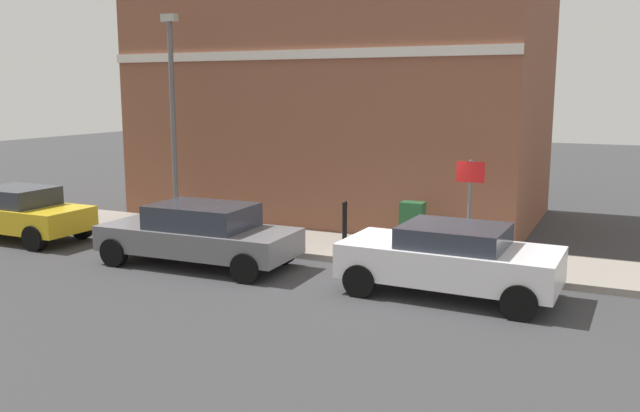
{
  "coord_description": "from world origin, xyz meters",
  "views": [
    {
      "loc": [
        -12.85,
        -4.39,
        3.9
      ],
      "look_at": [
        1.27,
        2.2,
        1.2
      ],
      "focal_mm": 37.72,
      "sensor_mm": 36.0,
      "label": 1
    }
  ],
  "objects_px": {
    "utility_cabinet": "(412,228)",
    "street_sign": "(470,197)",
    "car_grey": "(199,234)",
    "bollard_near_cabinet": "(345,220)",
    "lamppost": "(173,112)",
    "car_white": "(450,258)",
    "car_yellow": "(14,212)"
  },
  "relations": [
    {
      "from": "utility_cabinet",
      "to": "street_sign",
      "type": "distance_m",
      "value": 2.07
    },
    {
      "from": "car_grey",
      "to": "bollard_near_cabinet",
      "type": "height_order",
      "value": "car_grey"
    },
    {
      "from": "lamppost",
      "to": "bollard_near_cabinet",
      "type": "bearing_deg",
      "value": -87.17
    },
    {
      "from": "car_white",
      "to": "car_yellow",
      "type": "xyz_separation_m",
      "value": [
        0.04,
        11.65,
        -0.02
      ]
    },
    {
      "from": "bollard_near_cabinet",
      "to": "lamppost",
      "type": "relative_size",
      "value": 0.18
    },
    {
      "from": "utility_cabinet",
      "to": "lamppost",
      "type": "xyz_separation_m",
      "value": [
        -0.14,
        6.73,
        2.62
      ]
    },
    {
      "from": "bollard_near_cabinet",
      "to": "street_sign",
      "type": "xyz_separation_m",
      "value": [
        -1.08,
        -3.32,
        0.96
      ]
    },
    {
      "from": "street_sign",
      "to": "bollard_near_cabinet",
      "type": "bearing_deg",
      "value": 72.06
    },
    {
      "from": "bollard_near_cabinet",
      "to": "car_grey",
      "type": "bearing_deg",
      "value": 142.52
    },
    {
      "from": "car_white",
      "to": "street_sign",
      "type": "xyz_separation_m",
      "value": [
        1.72,
        0.04,
        0.93
      ]
    },
    {
      "from": "car_grey",
      "to": "utility_cabinet",
      "type": "xyz_separation_m",
      "value": [
        2.86,
        -4.05,
        -0.05
      ]
    },
    {
      "from": "car_white",
      "to": "bollard_near_cabinet",
      "type": "relative_size",
      "value": 3.96
    },
    {
      "from": "lamppost",
      "to": "car_white",
      "type": "bearing_deg",
      "value": -107.03
    },
    {
      "from": "bollard_near_cabinet",
      "to": "utility_cabinet",
      "type": "bearing_deg",
      "value": -93.22
    },
    {
      "from": "car_white",
      "to": "car_yellow",
      "type": "relative_size",
      "value": 0.96
    },
    {
      "from": "car_yellow",
      "to": "lamppost",
      "type": "bearing_deg",
      "value": -142.61
    },
    {
      "from": "car_white",
      "to": "car_grey",
      "type": "xyz_separation_m",
      "value": [
        -0.17,
        5.64,
        -0.0
      ]
    },
    {
      "from": "car_yellow",
      "to": "street_sign",
      "type": "distance_m",
      "value": 11.77
    },
    {
      "from": "utility_cabinet",
      "to": "lamppost",
      "type": "height_order",
      "value": "lamppost"
    },
    {
      "from": "bollard_near_cabinet",
      "to": "street_sign",
      "type": "relative_size",
      "value": 0.45
    },
    {
      "from": "lamppost",
      "to": "car_grey",
      "type": "bearing_deg",
      "value": -135.42
    },
    {
      "from": "street_sign",
      "to": "lamppost",
      "type": "height_order",
      "value": "lamppost"
    },
    {
      "from": "utility_cabinet",
      "to": "lamppost",
      "type": "relative_size",
      "value": 0.2
    },
    {
      "from": "car_white",
      "to": "lamppost",
      "type": "height_order",
      "value": "lamppost"
    },
    {
      "from": "car_white",
      "to": "utility_cabinet",
      "type": "distance_m",
      "value": 3.13
    },
    {
      "from": "bollard_near_cabinet",
      "to": "street_sign",
      "type": "bearing_deg",
      "value": -107.94
    },
    {
      "from": "car_grey",
      "to": "street_sign",
      "type": "xyz_separation_m",
      "value": [
        1.89,
        -5.6,
        0.93
      ]
    },
    {
      "from": "street_sign",
      "to": "lamppost",
      "type": "xyz_separation_m",
      "value": [
        0.83,
        8.27,
        1.64
      ]
    },
    {
      "from": "car_grey",
      "to": "street_sign",
      "type": "bearing_deg",
      "value": -162.89
    },
    {
      "from": "car_grey",
      "to": "lamppost",
      "type": "relative_size",
      "value": 0.79
    },
    {
      "from": "street_sign",
      "to": "lamppost",
      "type": "relative_size",
      "value": 0.4
    },
    {
      "from": "car_grey",
      "to": "street_sign",
      "type": "relative_size",
      "value": 1.97
    }
  ]
}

